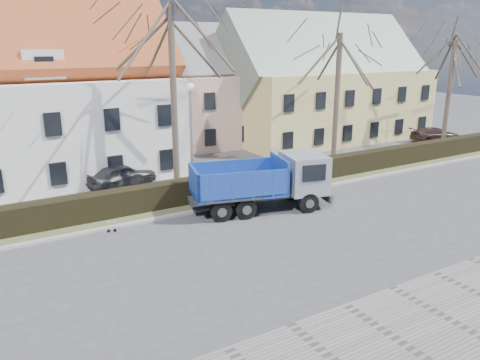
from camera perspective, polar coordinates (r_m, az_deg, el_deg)
ground at (r=21.77m, az=6.19°, el=-6.33°), size 120.00×120.00×0.00m
sidewalk_near at (r=16.52m, az=24.65°, el=-15.56°), size 80.00×5.00×0.08m
curb_far at (r=25.32m, az=0.00°, el=-2.76°), size 80.00×0.30×0.12m
grass_strip at (r=26.65m, az=-1.74°, el=-1.80°), size 80.00×3.00×0.10m
hedge at (r=26.30m, az=-1.54°, el=-0.68°), size 60.00×0.90×1.30m
building_pink at (r=39.70m, az=-6.39°, el=9.99°), size 10.80×8.80×8.00m
building_yellow at (r=43.57m, az=10.11°, el=10.74°), size 18.80×10.80×8.50m
tree_1 at (r=26.60m, az=-8.16°, el=11.83°), size 9.20×9.20×12.65m
tree_2 at (r=33.15m, az=11.79°, el=11.10°), size 8.00×8.00×11.00m
tree_3 at (r=42.13m, az=24.24°, el=10.72°), size 7.60×7.60×10.45m
dump_truck at (r=23.95m, az=1.89°, el=-0.38°), size 7.75×4.45×2.92m
streetlight at (r=25.80m, az=-5.92°, el=4.77°), size 0.50×0.50×6.42m
cart_frame at (r=22.31m, az=-15.89°, el=-5.46°), size 0.75×0.56×0.61m
parked_car_a at (r=29.03m, az=-14.22°, el=0.59°), size 4.44×2.51×1.43m
parked_car_b at (r=44.37m, az=22.75°, el=5.10°), size 4.75×3.12×1.28m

